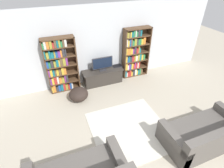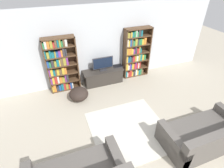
{
  "view_description": "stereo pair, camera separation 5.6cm",
  "coord_description": "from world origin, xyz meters",
  "px_view_note": "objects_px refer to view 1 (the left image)",
  "views": [
    {
      "loc": [
        -1.45,
        -1.09,
        3.53
      ],
      "look_at": [
        0.04,
        2.77,
        0.7
      ],
      "focal_mm": 28.0,
      "sensor_mm": 36.0,
      "label": 1
    },
    {
      "loc": [
        -1.4,
        -1.11,
        3.53
      ],
      "look_at": [
        0.04,
        2.77,
        0.7
      ],
      "focal_mm": 28.0,
      "sensor_mm": 36.0,
      "label": 2
    }
  ],
  "objects_px": {
    "tv_stand": "(103,76)",
    "bookshelf_left": "(60,65)",
    "television": "(102,64)",
    "bookshelf_right": "(134,53)",
    "beanbag_ottoman": "(79,94)",
    "laptop": "(117,66)",
    "couch_right_sofa": "(205,135)"
  },
  "relations": [
    {
      "from": "tv_stand",
      "to": "beanbag_ottoman",
      "type": "distance_m",
      "value": 1.2
    },
    {
      "from": "bookshelf_left",
      "to": "laptop",
      "type": "height_order",
      "value": "bookshelf_left"
    },
    {
      "from": "bookshelf_right",
      "to": "couch_right_sofa",
      "type": "height_order",
      "value": "bookshelf_right"
    },
    {
      "from": "tv_stand",
      "to": "laptop",
      "type": "relative_size",
      "value": 4.25
    },
    {
      "from": "tv_stand",
      "to": "beanbag_ottoman",
      "type": "bearing_deg",
      "value": -147.68
    },
    {
      "from": "bookshelf_left",
      "to": "television",
      "type": "bearing_deg",
      "value": -4.87
    },
    {
      "from": "bookshelf_right",
      "to": "television",
      "type": "relative_size",
      "value": 2.54
    },
    {
      "from": "television",
      "to": "beanbag_ottoman",
      "type": "distance_m",
      "value": 1.33
    },
    {
      "from": "bookshelf_left",
      "to": "couch_right_sofa",
      "type": "distance_m",
      "value": 4.43
    },
    {
      "from": "bookshelf_left",
      "to": "laptop",
      "type": "xyz_separation_m",
      "value": [
        1.95,
        -0.04,
        -0.38
      ]
    },
    {
      "from": "bookshelf_left",
      "to": "beanbag_ottoman",
      "type": "relative_size",
      "value": 3.08
    },
    {
      "from": "couch_right_sofa",
      "to": "beanbag_ottoman",
      "type": "bearing_deg",
      "value": 132.08
    },
    {
      "from": "television",
      "to": "laptop",
      "type": "bearing_deg",
      "value": 8.04
    },
    {
      "from": "laptop",
      "to": "couch_right_sofa",
      "type": "xyz_separation_m",
      "value": [
        0.81,
        -3.37,
        -0.27
      ]
    },
    {
      "from": "bookshelf_right",
      "to": "beanbag_ottoman",
      "type": "distance_m",
      "value": 2.49
    },
    {
      "from": "tv_stand",
      "to": "beanbag_ottoman",
      "type": "relative_size",
      "value": 2.39
    },
    {
      "from": "tv_stand",
      "to": "couch_right_sofa",
      "type": "relative_size",
      "value": 0.73
    },
    {
      "from": "bookshelf_right",
      "to": "laptop",
      "type": "xyz_separation_m",
      "value": [
        -0.68,
        -0.04,
        -0.36
      ]
    },
    {
      "from": "tv_stand",
      "to": "television",
      "type": "distance_m",
      "value": 0.51
    },
    {
      "from": "bookshelf_left",
      "to": "couch_right_sofa",
      "type": "xyz_separation_m",
      "value": [
        2.76,
        -3.41,
        -0.65
      ]
    },
    {
      "from": "couch_right_sofa",
      "to": "laptop",
      "type": "bearing_deg",
      "value": 103.44
    },
    {
      "from": "television",
      "to": "couch_right_sofa",
      "type": "bearing_deg",
      "value": -67.25
    },
    {
      "from": "bookshelf_right",
      "to": "beanbag_ottoman",
      "type": "height_order",
      "value": "bookshelf_right"
    },
    {
      "from": "bookshelf_left",
      "to": "beanbag_ottoman",
      "type": "xyz_separation_m",
      "value": [
        0.36,
        -0.76,
        -0.7
      ]
    },
    {
      "from": "tv_stand",
      "to": "bookshelf_left",
      "type": "bearing_deg",
      "value": 175.19
    },
    {
      "from": "beanbag_ottoman",
      "to": "couch_right_sofa",
      "type": "bearing_deg",
      "value": -47.92
    },
    {
      "from": "television",
      "to": "couch_right_sofa",
      "type": "distance_m",
      "value": 3.61
    },
    {
      "from": "bookshelf_right",
      "to": "laptop",
      "type": "distance_m",
      "value": 0.77
    },
    {
      "from": "tv_stand",
      "to": "laptop",
      "type": "height_order",
      "value": "laptop"
    },
    {
      "from": "couch_right_sofa",
      "to": "beanbag_ottoman",
      "type": "distance_m",
      "value": 3.57
    },
    {
      "from": "bookshelf_right",
      "to": "beanbag_ottoman",
      "type": "relative_size",
      "value": 3.08
    },
    {
      "from": "bookshelf_right",
      "to": "couch_right_sofa",
      "type": "relative_size",
      "value": 0.95
    }
  ]
}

